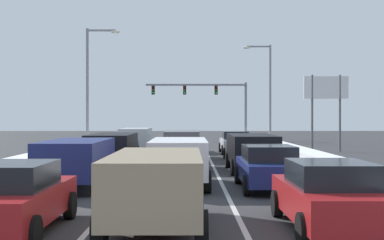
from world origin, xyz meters
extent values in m
plane|color=#333335|center=(0.00, 20.97, 0.00)|extent=(136.29, 136.29, 0.00)
cube|color=silver|center=(1.70, 26.21, 0.00)|extent=(0.14, 57.66, 0.01)
cube|color=silver|center=(-1.70, 26.21, 0.00)|extent=(0.14, 57.66, 0.01)
cube|color=white|center=(7.00, 26.21, 0.31)|extent=(1.34, 57.66, 0.62)
cube|color=white|center=(-7.00, 26.21, 0.30)|extent=(1.91, 57.66, 0.60)
cube|color=maroon|center=(3.57, 6.29, 0.63)|extent=(1.82, 4.50, 0.70)
cube|color=black|center=(3.57, 6.14, 1.23)|extent=(1.64, 2.20, 0.55)
cube|color=red|center=(2.88, 4.09, 0.75)|extent=(0.24, 0.08, 0.14)
cylinder|color=black|center=(2.68, 7.84, 0.33)|extent=(0.22, 0.66, 0.66)
cylinder|color=black|center=(4.46, 7.84, 0.33)|extent=(0.22, 0.66, 0.66)
cylinder|color=black|center=(2.68, 4.74, 0.33)|extent=(0.22, 0.66, 0.66)
cube|color=navy|center=(3.20, 12.86, 0.63)|extent=(1.82, 4.50, 0.70)
cube|color=black|center=(3.20, 12.71, 1.23)|extent=(1.64, 2.20, 0.55)
cube|color=red|center=(2.50, 10.66, 0.75)|extent=(0.24, 0.08, 0.14)
cube|color=red|center=(3.89, 10.66, 0.75)|extent=(0.24, 0.08, 0.14)
cylinder|color=black|center=(2.31, 14.41, 0.33)|extent=(0.22, 0.66, 0.66)
cylinder|color=black|center=(4.09, 14.41, 0.33)|extent=(0.22, 0.66, 0.66)
cylinder|color=black|center=(2.31, 11.31, 0.33)|extent=(0.22, 0.66, 0.66)
cylinder|color=black|center=(4.09, 11.31, 0.33)|extent=(0.22, 0.66, 0.66)
cube|color=black|center=(3.34, 18.92, 1.04)|extent=(1.95, 4.90, 1.25)
cube|color=black|center=(3.34, 16.51, 1.32)|extent=(1.56, 0.06, 0.55)
cube|color=red|center=(2.56, 16.52, 0.94)|extent=(0.20, 0.08, 0.28)
cube|color=red|center=(4.12, 16.52, 0.94)|extent=(0.20, 0.08, 0.28)
cylinder|color=black|center=(2.39, 20.62, 0.37)|extent=(0.25, 0.74, 0.74)
cylinder|color=black|center=(4.30, 20.62, 0.37)|extent=(0.25, 0.74, 0.74)
cylinder|color=black|center=(2.39, 17.22, 0.37)|extent=(0.25, 0.74, 0.74)
cylinder|color=black|center=(4.30, 17.22, 0.37)|extent=(0.25, 0.74, 0.74)
cube|color=#38383D|center=(3.54, 24.84, 0.63)|extent=(1.82, 4.50, 0.70)
cube|color=black|center=(3.54, 24.69, 1.23)|extent=(1.64, 2.20, 0.55)
cube|color=red|center=(2.84, 22.64, 0.75)|extent=(0.24, 0.08, 0.14)
cube|color=red|center=(4.23, 22.64, 0.75)|extent=(0.24, 0.08, 0.14)
cylinder|color=black|center=(2.65, 26.39, 0.33)|extent=(0.22, 0.66, 0.66)
cylinder|color=black|center=(4.43, 26.39, 0.33)|extent=(0.22, 0.66, 0.66)
cylinder|color=black|center=(2.65, 23.29, 0.33)|extent=(0.22, 0.66, 0.66)
cylinder|color=black|center=(4.43, 23.29, 0.33)|extent=(0.22, 0.66, 0.66)
cube|color=#B7BABF|center=(3.59, 30.87, 0.63)|extent=(1.82, 4.50, 0.70)
cube|color=black|center=(3.59, 30.72, 1.23)|extent=(1.64, 2.20, 0.55)
cube|color=red|center=(2.90, 28.67, 0.75)|extent=(0.24, 0.08, 0.14)
cube|color=red|center=(4.28, 28.67, 0.75)|extent=(0.24, 0.08, 0.14)
cylinder|color=black|center=(2.70, 32.42, 0.33)|extent=(0.22, 0.66, 0.66)
cylinder|color=black|center=(4.48, 32.42, 0.33)|extent=(0.22, 0.66, 0.66)
cylinder|color=black|center=(2.70, 29.32, 0.33)|extent=(0.22, 0.66, 0.66)
cylinder|color=black|center=(4.48, 29.32, 0.33)|extent=(0.22, 0.66, 0.66)
cube|color=#937F60|center=(-0.23, 6.29, 1.04)|extent=(1.95, 4.90, 1.25)
cube|color=black|center=(-0.23, 3.88, 1.32)|extent=(1.56, 0.06, 0.55)
cube|color=red|center=(-1.01, 3.89, 0.94)|extent=(0.20, 0.08, 0.28)
cube|color=red|center=(0.55, 3.89, 0.94)|extent=(0.20, 0.08, 0.28)
cylinder|color=black|center=(-1.19, 7.99, 0.37)|extent=(0.25, 0.74, 0.74)
cylinder|color=black|center=(0.72, 7.99, 0.37)|extent=(0.25, 0.74, 0.74)
cylinder|color=black|center=(-1.19, 4.59, 0.37)|extent=(0.25, 0.74, 0.74)
cylinder|color=black|center=(0.72, 4.59, 0.37)|extent=(0.25, 0.74, 0.74)
cube|color=silver|center=(0.13, 13.64, 1.04)|extent=(1.95, 4.90, 1.25)
cube|color=black|center=(0.13, 11.23, 1.32)|extent=(1.56, 0.06, 0.55)
cube|color=red|center=(-0.65, 11.24, 0.94)|extent=(0.20, 0.08, 0.28)
cube|color=red|center=(0.91, 11.24, 0.94)|extent=(0.20, 0.08, 0.28)
cylinder|color=black|center=(-0.83, 15.34, 0.37)|extent=(0.25, 0.74, 0.74)
cylinder|color=black|center=(1.08, 15.34, 0.37)|extent=(0.25, 0.74, 0.74)
cylinder|color=black|center=(-0.83, 11.94, 0.37)|extent=(0.25, 0.74, 0.74)
cylinder|color=black|center=(1.08, 11.94, 0.37)|extent=(0.25, 0.74, 0.74)
cube|color=maroon|center=(0.15, 19.70, 0.63)|extent=(1.82, 4.50, 0.70)
cube|color=black|center=(0.15, 19.55, 1.23)|extent=(1.64, 2.20, 0.55)
cube|color=red|center=(-0.54, 17.50, 0.75)|extent=(0.24, 0.08, 0.14)
cube|color=red|center=(0.84, 17.50, 0.75)|extent=(0.24, 0.08, 0.14)
cylinder|color=black|center=(-0.74, 21.25, 0.33)|extent=(0.22, 0.66, 0.66)
cylinder|color=black|center=(1.04, 21.25, 0.33)|extent=(0.22, 0.66, 0.66)
cylinder|color=black|center=(-0.74, 18.15, 0.33)|extent=(0.22, 0.66, 0.66)
cylinder|color=black|center=(1.04, 18.15, 0.33)|extent=(0.22, 0.66, 0.66)
cube|color=slate|center=(0.07, 26.00, 1.04)|extent=(1.95, 4.90, 1.25)
cube|color=black|center=(0.07, 23.59, 1.32)|extent=(1.56, 0.06, 0.55)
cube|color=red|center=(-0.71, 23.60, 0.94)|extent=(0.20, 0.08, 0.28)
cube|color=red|center=(0.85, 23.60, 0.94)|extent=(0.20, 0.08, 0.28)
cylinder|color=black|center=(-0.88, 27.70, 0.37)|extent=(0.25, 0.74, 0.74)
cylinder|color=black|center=(1.03, 27.70, 0.37)|extent=(0.25, 0.74, 0.74)
cylinder|color=black|center=(-0.88, 24.30, 0.37)|extent=(0.25, 0.74, 0.74)
cylinder|color=black|center=(1.03, 24.30, 0.37)|extent=(0.25, 0.74, 0.74)
cube|color=#1E5633|center=(0.11, 32.03, 0.63)|extent=(1.82, 4.50, 0.70)
cube|color=black|center=(0.11, 31.88, 1.23)|extent=(1.64, 2.20, 0.55)
cube|color=red|center=(-0.58, 29.83, 0.75)|extent=(0.24, 0.08, 0.14)
cube|color=red|center=(0.81, 29.83, 0.75)|extent=(0.24, 0.08, 0.14)
cylinder|color=black|center=(-0.78, 33.58, 0.33)|extent=(0.22, 0.66, 0.66)
cylinder|color=black|center=(1.00, 33.58, 0.33)|extent=(0.22, 0.66, 0.66)
cylinder|color=black|center=(-0.78, 30.48, 0.33)|extent=(0.22, 0.66, 0.66)
cylinder|color=black|center=(1.00, 30.48, 0.33)|extent=(0.22, 0.66, 0.66)
cube|color=maroon|center=(-3.30, 6.02, 0.63)|extent=(1.82, 4.50, 0.70)
cube|color=black|center=(-3.30, 5.87, 1.23)|extent=(1.64, 2.20, 0.55)
cube|color=red|center=(-2.61, 3.82, 0.75)|extent=(0.24, 0.08, 0.14)
cylinder|color=black|center=(-2.41, 7.57, 0.33)|extent=(0.22, 0.66, 0.66)
cylinder|color=black|center=(-2.41, 4.47, 0.33)|extent=(0.22, 0.66, 0.66)
cube|color=navy|center=(-3.41, 13.18, 1.04)|extent=(1.95, 4.90, 1.25)
cube|color=black|center=(-3.41, 10.77, 1.32)|extent=(1.56, 0.06, 0.55)
cube|color=red|center=(-4.19, 10.78, 0.94)|extent=(0.20, 0.08, 0.28)
cube|color=red|center=(-2.63, 10.78, 0.94)|extent=(0.20, 0.08, 0.28)
cylinder|color=black|center=(-4.37, 14.88, 0.37)|extent=(0.25, 0.74, 0.74)
cylinder|color=black|center=(-2.46, 14.88, 0.37)|extent=(0.25, 0.74, 0.74)
cylinder|color=black|center=(-4.37, 11.48, 0.37)|extent=(0.25, 0.74, 0.74)
cylinder|color=black|center=(-2.46, 11.48, 0.37)|extent=(0.25, 0.74, 0.74)
cube|color=black|center=(-3.17, 20.12, 1.04)|extent=(1.95, 4.90, 1.25)
cube|color=black|center=(-3.17, 17.71, 1.32)|extent=(1.56, 0.06, 0.55)
cube|color=red|center=(-3.95, 17.72, 0.94)|extent=(0.20, 0.08, 0.28)
cube|color=red|center=(-2.39, 17.72, 0.94)|extent=(0.20, 0.08, 0.28)
cylinder|color=black|center=(-4.12, 21.82, 0.37)|extent=(0.25, 0.74, 0.74)
cylinder|color=black|center=(-2.21, 21.82, 0.37)|extent=(0.25, 0.74, 0.74)
cylinder|color=black|center=(-4.12, 18.42, 0.37)|extent=(0.25, 0.74, 0.74)
cylinder|color=black|center=(-2.21, 18.42, 0.37)|extent=(0.25, 0.74, 0.74)
cube|color=#38383D|center=(-3.65, 26.52, 0.63)|extent=(1.82, 4.50, 0.70)
cube|color=black|center=(-3.65, 26.37, 1.23)|extent=(1.64, 2.20, 0.55)
cube|color=red|center=(-4.34, 24.32, 0.75)|extent=(0.24, 0.08, 0.14)
cube|color=red|center=(-2.95, 24.32, 0.75)|extent=(0.24, 0.08, 0.14)
cylinder|color=black|center=(-4.54, 28.07, 0.33)|extent=(0.22, 0.66, 0.66)
cylinder|color=black|center=(-2.76, 28.07, 0.33)|extent=(0.22, 0.66, 0.66)
cylinder|color=black|center=(-4.54, 24.97, 0.33)|extent=(0.22, 0.66, 0.66)
cylinder|color=black|center=(-2.76, 24.97, 0.33)|extent=(0.22, 0.66, 0.66)
cube|color=#B7BABF|center=(-3.30, 32.67, 1.04)|extent=(1.95, 4.90, 1.25)
cube|color=black|center=(-3.30, 30.26, 1.32)|extent=(1.56, 0.06, 0.55)
cube|color=red|center=(-4.08, 30.27, 0.94)|extent=(0.20, 0.08, 0.28)
cube|color=red|center=(-2.52, 30.27, 0.94)|extent=(0.20, 0.08, 0.28)
cylinder|color=black|center=(-4.25, 34.37, 0.37)|extent=(0.25, 0.74, 0.74)
cylinder|color=black|center=(-2.34, 34.37, 0.37)|extent=(0.25, 0.74, 0.74)
cylinder|color=black|center=(-4.25, 30.97, 0.37)|extent=(0.25, 0.74, 0.74)
cylinder|color=black|center=(-2.34, 30.97, 0.37)|extent=(0.25, 0.74, 0.74)
cylinder|color=slate|center=(6.60, 52.42, 3.10)|extent=(0.28, 0.28, 6.20)
cube|color=slate|center=(1.20, 52.42, 5.95)|extent=(10.80, 0.20, 0.20)
cube|color=black|center=(3.40, 52.42, 5.38)|extent=(0.34, 0.34, 0.95)
sphere|color=#4C0A0A|center=(3.40, 52.23, 5.66)|extent=(0.22, 0.22, 0.22)
sphere|color=#593F0C|center=(3.40, 52.23, 5.38)|extent=(0.22, 0.22, 0.22)
sphere|color=green|center=(3.40, 52.23, 5.09)|extent=(0.22, 0.22, 0.22)
cube|color=black|center=(0.00, 52.42, 5.38)|extent=(0.34, 0.34, 0.95)
sphere|color=#4C0A0A|center=(0.00, 52.23, 5.66)|extent=(0.22, 0.22, 0.22)
sphere|color=#593F0C|center=(0.00, 52.23, 5.38)|extent=(0.22, 0.22, 0.22)
sphere|color=green|center=(0.00, 52.23, 5.09)|extent=(0.22, 0.22, 0.22)
cube|color=black|center=(-3.40, 52.42, 5.38)|extent=(0.34, 0.34, 0.95)
sphere|color=#4C0A0A|center=(-3.40, 52.23, 5.66)|extent=(0.22, 0.22, 0.22)
sphere|color=#593F0C|center=(-3.40, 52.23, 5.38)|extent=(0.22, 0.22, 0.22)
sphere|color=green|center=(-3.40, 52.23, 5.09)|extent=(0.22, 0.22, 0.22)
cylinder|color=gray|center=(8.06, 44.56, 4.61)|extent=(0.22, 0.22, 9.21)
cube|color=gray|center=(6.96, 44.56, 9.06)|extent=(2.20, 0.14, 0.14)
ellipsoid|color=#EAE5C6|center=(5.86, 44.56, 8.96)|extent=(0.70, 0.36, 0.24)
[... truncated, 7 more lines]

